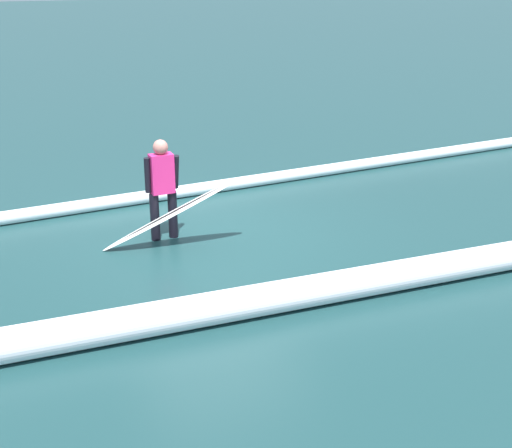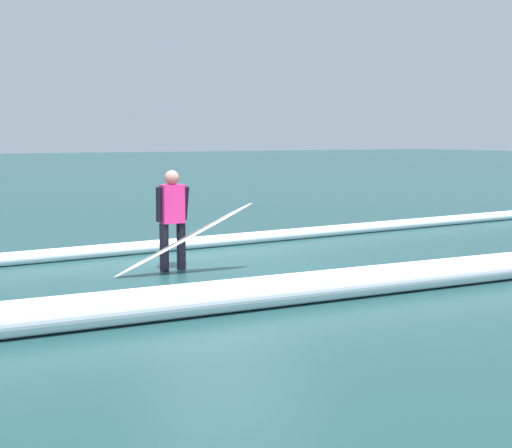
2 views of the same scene
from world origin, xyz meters
TOP-DOWN VIEW (x-y plane):
  - ground_plane at (0.00, 0.00)m, footprint 172.49×172.49m
  - surfer at (0.77, -0.28)m, footprint 0.52×0.22m
  - surfboard at (0.77, 0.13)m, footprint 2.05×0.90m
  - wave_crest_foreground at (-2.48, -2.09)m, footprint 19.83×0.71m
  - wave_crest_midground at (-2.86, 2.81)m, footprint 18.31×1.82m

SIDE VIEW (x-z plane):
  - ground_plane at x=0.00m, z-range 0.00..0.00m
  - wave_crest_foreground at x=-2.48m, z-range 0.00..0.22m
  - wave_crest_midground at x=-2.86m, z-range 0.00..0.39m
  - surfboard at x=0.77m, z-range -0.02..1.06m
  - surfer at x=0.77m, z-range 0.09..1.62m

